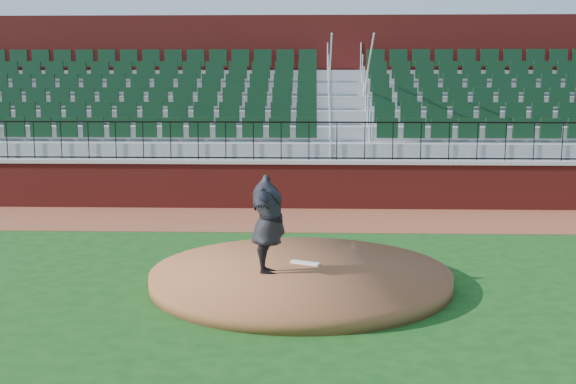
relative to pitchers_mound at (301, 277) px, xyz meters
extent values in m
plane|color=#134313|center=(-0.27, 0.31, -0.12)|extent=(90.00, 90.00, 0.00)
cube|color=brown|center=(-0.27, 5.71, -0.12)|extent=(34.00, 3.20, 0.01)
cube|color=maroon|center=(-0.27, 7.31, 0.47)|extent=(34.00, 0.35, 1.20)
cube|color=#B7B7B7|center=(-0.27, 7.31, 1.12)|extent=(34.00, 0.45, 0.10)
cube|color=maroon|center=(-0.27, 12.83, 2.62)|extent=(34.00, 0.50, 5.50)
cylinder|color=brown|center=(0.00, 0.00, 0.00)|extent=(5.08, 5.08, 0.25)
cube|color=white|center=(0.07, 0.41, 0.14)|extent=(0.53, 0.34, 0.03)
imported|color=black|center=(-0.54, -0.18, 0.95)|extent=(0.59, 2.04, 1.65)
camera|label=1|loc=(0.19, -11.99, 3.36)|focal=45.53mm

